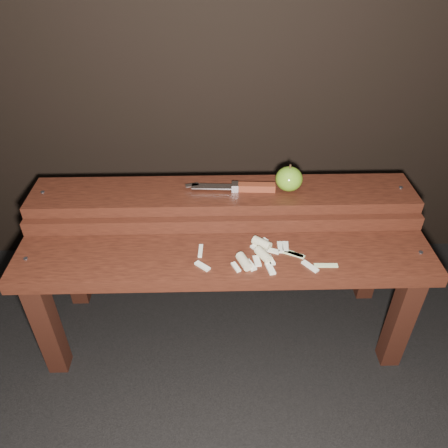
{
  "coord_description": "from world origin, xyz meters",
  "views": [
    {
      "loc": [
        -0.03,
        -0.98,
        1.23
      ],
      "look_at": [
        0.0,
        0.06,
        0.45
      ],
      "focal_mm": 35.0,
      "sensor_mm": 36.0,
      "label": 1
    }
  ],
  "objects_px": {
    "bench_rear_tier": "(223,213)",
    "apple": "(289,179)",
    "bench_front_tier": "(225,276)",
    "knife": "(245,187)"
  },
  "relations": [
    {
      "from": "bench_rear_tier",
      "to": "knife",
      "type": "relative_size",
      "value": 4.26
    },
    {
      "from": "apple",
      "to": "knife",
      "type": "height_order",
      "value": "apple"
    },
    {
      "from": "bench_front_tier",
      "to": "knife",
      "type": "bearing_deg",
      "value": 73.41
    },
    {
      "from": "bench_rear_tier",
      "to": "knife",
      "type": "distance_m",
      "value": 0.12
    },
    {
      "from": "bench_front_tier",
      "to": "apple",
      "type": "relative_size",
      "value": 13.72
    },
    {
      "from": "bench_front_tier",
      "to": "knife",
      "type": "distance_m",
      "value": 0.29
    },
    {
      "from": "apple",
      "to": "knife",
      "type": "relative_size",
      "value": 0.31
    },
    {
      "from": "apple",
      "to": "bench_front_tier",
      "type": "bearing_deg",
      "value": -131.34
    },
    {
      "from": "bench_rear_tier",
      "to": "apple",
      "type": "distance_m",
      "value": 0.24
    },
    {
      "from": "apple",
      "to": "knife",
      "type": "distance_m",
      "value": 0.14
    }
  ]
}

